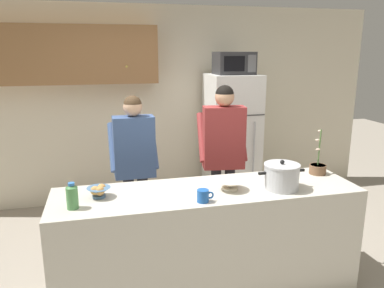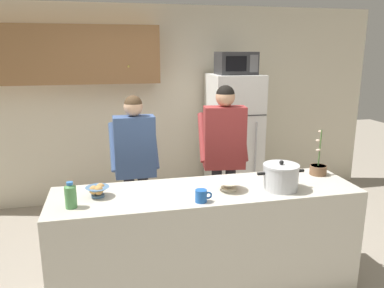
{
  "view_description": "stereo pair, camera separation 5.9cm",
  "coord_description": "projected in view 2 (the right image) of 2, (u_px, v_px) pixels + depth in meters",
  "views": [
    {
      "loc": [
        -0.81,
        -2.77,
        2.02
      ],
      "look_at": [
        0.0,
        0.55,
        1.17
      ],
      "focal_mm": 35.23,
      "sensor_mm": 36.0,
      "label": 1
    },
    {
      "loc": [
        -0.76,
        -2.79,
        2.02
      ],
      "look_at": [
        0.0,
        0.55,
        1.17
      ],
      "focal_mm": 35.23,
      "sensor_mm": 36.0,
      "label": 2
    }
  ],
  "objects": [
    {
      "name": "bottle_near_edge",
      "position": [
        71.0,
        195.0,
        2.69
      ],
      "size": [
        0.08,
        0.08,
        0.2
      ],
      "color": "#4C8C4C",
      "rests_on": "kitchen_island"
    },
    {
      "name": "person_near_pot",
      "position": [
        135.0,
        155.0,
        3.8
      ],
      "size": [
        0.49,
        0.41,
        1.6
      ],
      "color": "black",
      "rests_on": "ground"
    },
    {
      "name": "back_wall_unit",
      "position": [
        145.0,
        95.0,
        5.01
      ],
      "size": [
        6.0,
        0.48,
        2.6
      ],
      "color": "beige",
      "rests_on": "ground"
    },
    {
      "name": "person_by_sink",
      "position": [
        224.0,
        146.0,
        3.94
      ],
      "size": [
        0.55,
        0.47,
        1.68
      ],
      "color": "black",
      "rests_on": "ground"
    },
    {
      "name": "coffee_mug",
      "position": [
        201.0,
        196.0,
        2.81
      ],
      "size": [
        0.13,
        0.09,
        0.1
      ],
      "color": "#1E59B2",
      "rests_on": "kitchen_island"
    },
    {
      "name": "microwave",
      "position": [
        236.0,
        63.0,
        4.75
      ],
      "size": [
        0.48,
        0.37,
        0.28
      ],
      "color": "#2D2D30",
      "rests_on": "refrigerator"
    },
    {
      "name": "refrigerator",
      "position": [
        233.0,
        140.0,
        5.02
      ],
      "size": [
        0.64,
        0.68,
        1.73
      ],
      "color": "white",
      "rests_on": "ground"
    },
    {
      "name": "cooking_pot",
      "position": [
        281.0,
        177.0,
        3.05
      ],
      "size": [
        0.4,
        0.29,
        0.24
      ],
      "color": "silver",
      "rests_on": "kitchen_island"
    },
    {
      "name": "empty_bowl",
      "position": [
        229.0,
        185.0,
        3.05
      ],
      "size": [
        0.23,
        0.23,
        0.08
      ],
      "color": "beige",
      "rests_on": "kitchen_island"
    },
    {
      "name": "potted_orchid",
      "position": [
        318.0,
        168.0,
        3.43
      ],
      "size": [
        0.15,
        0.15,
        0.42
      ],
      "color": "brown",
      "rests_on": "kitchen_island"
    },
    {
      "name": "bread_bowl",
      "position": [
        98.0,
        191.0,
        2.9
      ],
      "size": [
        0.18,
        0.18,
        0.1
      ],
      "color": "#4C7299",
      "rests_on": "kitchen_island"
    },
    {
      "name": "kitchen_island",
      "position": [
        206.0,
        241.0,
        3.18
      ],
      "size": [
        2.5,
        0.68,
        0.92
      ],
      "primitive_type": "cube",
      "color": "beige",
      "rests_on": "ground"
    }
  ]
}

